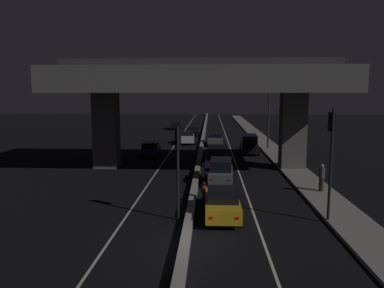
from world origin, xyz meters
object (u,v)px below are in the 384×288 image
Objects in this scene: car_taxi_yellow_lead at (222,203)px; pedestrian_on_sidewalk at (322,177)px; car_black_third_oncoming at (193,130)px; motorcycle_white_filtering_mid at (203,174)px; street_lamp at (266,105)px; car_black_fourth at (249,144)px; traffic_light_left_of_median at (178,156)px; motorcycle_blue_filtering_near at (204,194)px; car_dark_blue_lead_oncoming at (150,149)px; car_grey_fifth at (215,139)px; car_black_fourth_oncoming at (176,125)px; car_dark_blue_third at (217,156)px; car_grey_second at (221,171)px; car_white_second_oncoming at (187,137)px; traffic_light_right_of_median at (331,146)px.

pedestrian_on_sidewalk reaches higher than car_taxi_yellow_lead.
motorcycle_white_filtering_mid is (2.13, -30.67, -0.15)m from car_black_third_oncoming.
street_lamp reaches higher than car_black_fourth.
traffic_light_left_of_median reaches higher than motorcycle_blue_filtering_near.
street_lamp is 25.28m from car_taxi_yellow_lead.
car_grey_fifth is at bearing 138.00° from car_dark_blue_lead_oncoming.
car_black_fourth_oncoming is at bearing -159.60° from car_black_third_oncoming.
car_taxi_yellow_lead is at bearing 5.75° from car_black_fourth_oncoming.
traffic_light_left_of_median is at bearing 3.00° from car_black_fourth_oncoming.
car_grey_fifth is 25.46m from motorcycle_blue_filtering_near.
car_black_fourth is (3.61, 7.83, 0.09)m from car_dark_blue_third.
car_taxi_yellow_lead is 7.86m from motorcycle_white_filtering_mid.
pedestrian_on_sidewalk is at bearing -105.70° from motorcycle_white_filtering_mid.
motorcycle_white_filtering_mid is at bearing 7.73° from car_taxi_yellow_lead.
car_taxi_yellow_lead reaches higher than car_black_fourth_oncoming.
car_grey_second is at bearing 28.94° from car_dark_blue_lead_oncoming.
street_lamp is (8.05, 24.74, 1.81)m from traffic_light_left_of_median.
pedestrian_on_sidewalk reaches higher than car_grey_fifth.
motorcycle_white_filtering_mid is (-1.15, 7.77, -0.18)m from car_taxi_yellow_lead.
car_dark_blue_lead_oncoming is at bearing 19.08° from car_taxi_yellow_lead.
pedestrian_on_sidewalk reaches higher than car_white_second_oncoming.
car_white_second_oncoming is at bearing 72.85° from car_grey_fifth.
car_grey_second is 0.89× the size of car_black_fourth.
pedestrian_on_sidewalk is (10.34, -23.87, 0.27)m from car_white_second_oncoming.
pedestrian_on_sidewalk is (6.49, -2.64, 0.16)m from car_grey_second.
motorcycle_white_filtering_mid is (-6.91, -16.45, -4.56)m from street_lamp.
traffic_light_left_of_median is 3.48m from car_taxi_yellow_lead.
traffic_light_left_of_median is at bearing 166.95° from car_black_fourth.
car_taxi_yellow_lead is 2.53× the size of motorcycle_white_filtering_mid.
car_black_fourth is at bearing 94.65° from traffic_light_right_of_median.
motorcycle_blue_filtering_near is at bearing -107.15° from street_lamp.
car_black_fourth is at bearing 74.95° from traffic_light_left_of_median.
motorcycle_blue_filtering_near is (1.27, 2.79, -2.77)m from traffic_light_left_of_median.
car_black_fourth is at bearing -126.90° from street_lamp.
car_black_fourth_oncoming is (-6.89, 34.74, -0.22)m from car_dark_blue_third.
car_grey_fifth is 11.22m from car_black_third_oncoming.
street_lamp reaches higher than traffic_light_right_of_median.
street_lamp reaches higher than car_taxi_yellow_lead.
car_black_fourth is (3.44, 13.67, 0.14)m from car_grey_second.
car_grey_fifth is 0.98× the size of car_white_second_oncoming.
car_grey_second is at bearing 167.88° from car_black_fourth.
motorcycle_blue_filtering_near is at bearing 16.80° from car_dark_blue_lead_oncoming.
car_grey_second is at bearing -15.49° from motorcycle_blue_filtering_near.
motorcycle_white_filtering_mid is at bearing 82.18° from traffic_light_left_of_median.
traffic_light_left_of_median is at bearing -108.01° from street_lamp.
street_lamp is at bearing -120.41° from car_grey_fifth.
car_white_second_oncoming is at bearing 153.75° from street_lamp.
traffic_light_left_of_median is 20.56m from car_dark_blue_lead_oncoming.
pedestrian_on_sidewalk is (6.64, 5.02, 0.28)m from car_taxi_yellow_lead.
car_white_second_oncoming is (-9.45, 4.66, -4.37)m from street_lamp.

